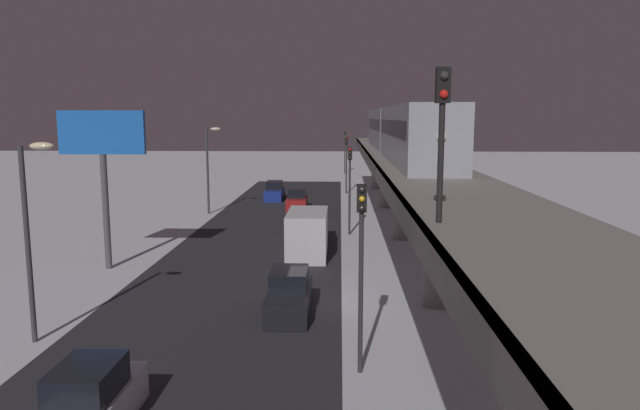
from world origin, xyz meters
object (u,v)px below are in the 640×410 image
(rail_signal, at_px, (442,118))
(traffic_light_distant, at_px, (345,146))
(sedan_red, at_px, (297,201))
(commercial_billboard, at_px, (102,148))
(traffic_light_near, at_px, (361,251))
(traffic_light_mid, at_px, (350,178))
(subway_train, at_px, (400,130))
(sedan_white, at_px, (89,406))
(sedan_black, at_px, (289,296))
(sedan_blue, at_px, (275,192))
(traffic_light_far, at_px, (346,156))
(box_truck, at_px, (308,232))

(rail_signal, xyz_separation_m, traffic_light_distant, (1.90, -73.64, -4.33))
(sedan_red, distance_m, commercial_billboard, 24.53)
(traffic_light_near, relative_size, traffic_light_mid, 1.00)
(subway_train, distance_m, traffic_light_near, 26.41)
(sedan_red, xyz_separation_m, sedan_white, (2.80, 39.26, 0.00))
(traffic_light_distant, xyz_separation_m, commercial_billboard, (13.86, 56.90, 2.63))
(subway_train, distance_m, sedan_white, 32.77)
(traffic_light_distant, bearing_deg, subway_train, 94.90)
(traffic_light_distant, bearing_deg, traffic_light_mid, 90.00)
(subway_train, height_order, sedan_black, subway_train)
(sedan_blue, relative_size, commercial_billboard, 0.47)
(sedan_black, xyz_separation_m, traffic_light_near, (-2.90, 5.92, 3.40))
(commercial_billboard, bearing_deg, rail_signal, 133.27)
(traffic_light_near, bearing_deg, traffic_light_far, -90.00)
(subway_train, height_order, rail_signal, rail_signal)
(rail_signal, distance_m, sedan_red, 39.99)
(box_truck, bearing_deg, subway_train, -127.84)
(sedan_black, xyz_separation_m, box_truck, (-0.20, -11.65, 0.55))
(sedan_black, xyz_separation_m, traffic_light_mid, (-2.90, -17.46, 3.40))
(sedan_white, relative_size, traffic_light_mid, 0.70)
(commercial_billboard, bearing_deg, traffic_light_near, 136.32)
(sedan_white, distance_m, traffic_light_mid, 28.68)
(sedan_white, relative_size, commercial_billboard, 0.50)
(rail_signal, height_order, sedan_blue, rail_signal)
(subway_train, height_order, box_truck, subway_train)
(subway_train, height_order, traffic_light_near, subway_train)
(sedan_blue, relative_size, traffic_light_far, 0.65)
(commercial_billboard, bearing_deg, sedan_blue, -102.76)
(traffic_light_mid, bearing_deg, rail_signal, 94.04)
(sedan_white, bearing_deg, rail_signal, -176.42)
(box_truck, xyz_separation_m, traffic_light_distant, (-2.70, -52.57, 2.85))
(sedan_blue, relative_size, sedan_red, 1.01)
(sedan_black, height_order, traffic_light_near, traffic_light_near)
(box_truck, distance_m, traffic_light_distant, 52.72)
(sedan_red, relative_size, traffic_light_distant, 0.64)
(sedan_black, bearing_deg, traffic_light_far, 85.94)
(rail_signal, relative_size, traffic_light_distant, 0.62)
(sedan_blue, xyz_separation_m, box_truck, (-4.80, 23.72, 0.56))
(subway_train, xyz_separation_m, commercial_billboard, (17.64, 12.68, -0.75))
(sedan_blue, distance_m, sedan_red, 6.72)
(subway_train, bearing_deg, traffic_light_far, -79.70)
(box_truck, xyz_separation_m, traffic_light_near, (-2.70, 17.57, 2.85))
(sedan_white, xyz_separation_m, box_truck, (-4.80, -21.66, 0.55))
(traffic_light_mid, bearing_deg, sedan_blue, -67.27)
(traffic_light_near, bearing_deg, sedan_black, -63.90)
(traffic_light_near, relative_size, traffic_light_far, 1.00)
(traffic_light_distant, bearing_deg, commercial_billboard, 76.32)
(sedan_red, relative_size, commercial_billboard, 0.46)
(sedan_black, xyz_separation_m, traffic_light_far, (-2.90, -40.84, 3.40))
(traffic_light_near, height_order, traffic_light_distant, same)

